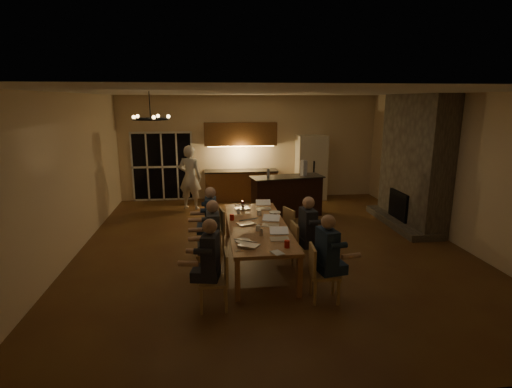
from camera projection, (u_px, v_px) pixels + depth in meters
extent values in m
plane|color=brown|center=(271.00, 247.00, 8.49)|extent=(9.00, 9.00, 0.00)
cube|color=beige|center=(249.00, 148.00, 12.49)|extent=(8.00, 0.04, 3.20)
cube|color=beige|center=(66.00, 178.00, 7.66)|extent=(0.04, 9.00, 3.20)
cube|color=beige|center=(456.00, 169.00, 8.59)|extent=(0.04, 9.00, 3.20)
cube|color=white|center=(273.00, 91.00, 7.75)|extent=(8.00, 9.00, 0.04)
cube|color=black|center=(162.00, 167.00, 12.26)|extent=(1.86, 0.08, 2.10)
cube|color=#605A4B|center=(414.00, 161.00, 9.71)|extent=(0.58, 2.50, 3.20)
cube|color=beige|center=(311.00, 167.00, 12.49)|extent=(0.90, 0.68, 2.00)
cube|color=#C07A4C|center=(257.00, 243.00, 7.67)|extent=(1.10, 3.15, 0.75)
cube|color=black|center=(287.00, 196.00, 10.71)|extent=(2.01, 0.98, 1.08)
imported|color=silver|center=(190.00, 177.00, 11.31)|extent=(0.78, 0.64, 1.83)
torus|color=black|center=(151.00, 119.00, 6.63)|extent=(0.62, 0.62, 0.03)
cylinder|color=white|center=(258.00, 228.00, 7.21)|extent=(0.08, 0.08, 0.10)
cylinder|color=white|center=(259.00, 213.00, 8.18)|extent=(0.09, 0.09, 0.10)
cylinder|color=white|center=(238.00, 211.00, 8.30)|extent=(0.07, 0.07, 0.10)
cylinder|color=red|center=(287.00, 244.00, 6.39)|extent=(0.09, 0.09, 0.12)
cylinder|color=red|center=(232.00, 217.00, 7.85)|extent=(0.09, 0.09, 0.12)
cylinder|color=#B2B2B7|center=(261.00, 233.00, 6.94)|extent=(0.06, 0.06, 0.12)
cylinder|color=#3F0F0C|center=(243.00, 204.00, 8.85)|extent=(0.07, 0.07, 0.12)
cylinder|color=#B2B2B7|center=(275.00, 217.00, 7.88)|extent=(0.07, 0.07, 0.12)
cylinder|color=white|center=(278.00, 232.00, 7.10)|extent=(0.24, 0.24, 0.02)
cylinder|color=white|center=(243.00, 241.00, 6.68)|extent=(0.26, 0.26, 0.02)
cylinder|color=white|center=(275.00, 212.00, 8.37)|extent=(0.25, 0.25, 0.02)
cube|color=white|center=(277.00, 253.00, 6.16)|extent=(0.22, 0.26, 0.01)
cylinder|color=#99999E|center=(268.00, 173.00, 10.41)|extent=(0.07, 0.07, 0.24)
cube|color=silver|center=(304.00, 168.00, 10.64)|extent=(0.18, 0.18, 0.42)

